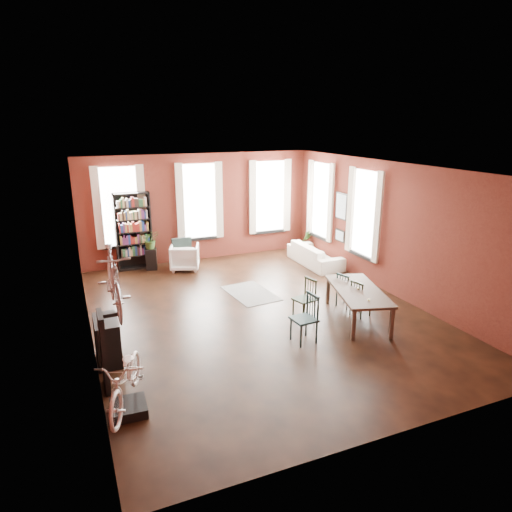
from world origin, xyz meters
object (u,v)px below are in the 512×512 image
console_table (107,340)px  bookshelf (134,231)px  dining_table (357,304)px  bicycle_floor (124,355)px  cream_sofa (315,251)px  white_armchair (185,256)px  dining_chair_b (304,299)px  plant_stand (151,259)px  dining_chair_c (361,298)px  bike_trainer (129,408)px  dining_chair_a (304,319)px  dining_chair_d (346,290)px

console_table → bookshelf: bearing=76.2°
dining_table → bicycle_floor: size_ratio=1.24×
cream_sofa → white_armchair: bearing=74.0°
bookshelf → white_armchair: bearing=-26.9°
dining_chair_b → plant_stand: bearing=-166.1°
dining_chair_c → dining_chair_b: bearing=58.8°
bicycle_floor → white_armchair: bearing=90.0°
dining_chair_c → cream_sofa: size_ratio=0.39×
dining_table → bike_trainer: 5.21m
bike_trainer → plant_stand: plant_stand is taller
dining_chair_b → dining_chair_c: dining_chair_b is taller
plant_stand → bookshelf: bearing=147.9°
dining_table → white_armchair: bearing=134.3°
dining_chair_a → bicycle_floor: size_ratio=0.59×
bike_trainer → plant_stand: bearing=76.6°
dining_chair_d → plant_stand: bearing=19.3°
dining_chair_d → bicycle_floor: size_ratio=0.50×
bike_trainer → white_armchair: bearing=68.5°
white_armchair → bike_trainer: white_armchair is taller
dining_table → white_armchair: white_armchair is taller
dining_chair_a → plant_stand: 5.96m
bike_trainer → bicycle_floor: (0.01, -0.02, 0.89)m
console_table → cream_sofa: bearing=29.3°
dining_chair_b → bike_trainer: (-3.98, -1.95, -0.36)m
bookshelf → console_table: size_ratio=2.75×
dining_chair_a → dining_chair_c: bearing=104.5°
dining_chair_a → bookshelf: bookshelf is taller
dining_chair_d → bicycle_floor: (-5.18, -2.17, 0.56)m
plant_stand → console_table: bearing=-108.8°
dining_chair_b → white_armchair: (-1.53, 4.29, -0.03)m
dining_chair_d → console_table: (-5.29, -0.46, -0.00)m
cream_sofa → bike_trainer: size_ratio=4.03×
dining_chair_c → white_armchair: bearing=15.9°
dining_table → dining_chair_d: (0.19, 0.70, 0.06)m
white_armchair → bicycle_floor: 6.74m
dining_table → dining_chair_c: size_ratio=2.49×
cream_sofa → bicycle_floor: bicycle_floor is taller
dining_table → bike_trainer: (-5.00, -1.45, -0.27)m
dining_chair_c → bookshelf: (-4.02, 5.30, 0.70)m
dining_chair_b → bookshelf: 5.72m
dining_table → bicycle_floor: bearing=-147.3°
bookshelf → dining_chair_b: bearing=-60.4°
dining_chair_b → console_table: size_ratio=1.09×
dining_chair_a → white_armchair: (-0.99, 5.25, -0.07)m
dining_chair_c → dining_chair_d: (-0.00, 0.56, -0.00)m
white_armchair → bicycle_floor: bicycle_floor is taller
bookshelf → console_table: (-1.28, -5.20, -0.70)m
bookshelf → white_armchair: bookshelf is taller
dining_chair_c → bike_trainer: dining_chair_c is taller
dining_chair_b → dining_chair_d: 1.22m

